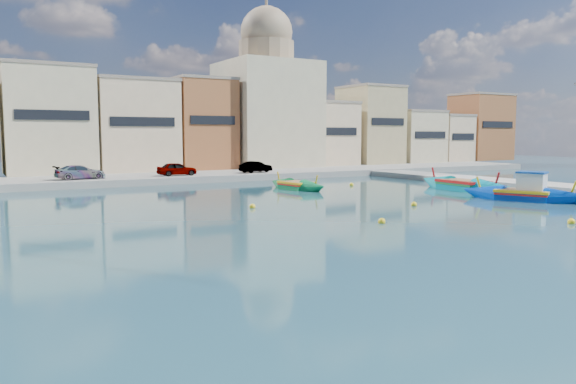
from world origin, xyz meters
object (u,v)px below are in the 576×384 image
object	(u,v)px
church_block	(267,99)
luzzu_cyan_mid	(463,186)
luzzu_blue_cabin	(524,195)
luzzu_green	(297,186)

from	to	relation	value
church_block	luzzu_cyan_mid	distance (m)	29.04
luzzu_blue_cabin	church_block	bearing A→B (deg)	90.86
luzzu_green	luzzu_blue_cabin	bearing A→B (deg)	-57.38
church_block	luzzu_blue_cabin	bearing A→B (deg)	-89.14
church_block	luzzu_cyan_mid	world-z (taller)	church_block
church_block	luzzu_green	world-z (taller)	church_block
luzzu_cyan_mid	church_block	bearing A→B (deg)	94.90
luzzu_green	luzzu_cyan_mid	bearing A→B (deg)	-33.24
luzzu_blue_cabin	luzzu_green	bearing A→B (deg)	122.62
luzzu_blue_cabin	luzzu_green	world-z (taller)	luzzu_blue_cabin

